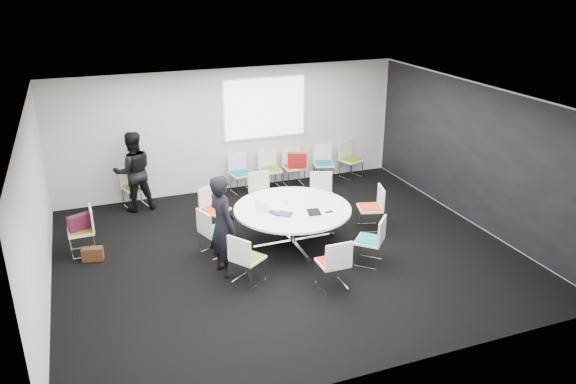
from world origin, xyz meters
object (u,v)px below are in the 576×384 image
object	(u,v)px
laptop	(277,212)
brown_bag	(93,254)
chair_back_e	(351,166)
chair_ring_f	(247,267)
chair_back_b	(270,177)
conference_table	(293,217)
person_back	(133,172)
chair_back_d	(323,170)
chair_ring_h	(370,249)
chair_person_back	(135,195)
cup	(285,202)
chair_back_c	(294,174)
chair_ring_d	(215,218)
maroon_bag	(79,222)
chair_spare_left	(83,239)
chair_ring_c	(262,202)
chair_ring_a	(370,216)
chair_ring_e	(215,240)
chair_ring_g	(333,272)
chair_ring_b	(321,202)
person_main	(222,226)
chair_back_a	(241,181)

from	to	relation	value
laptop	brown_bag	size ratio (longest dim) A/B	0.82
chair_back_e	laptop	size ratio (longest dim) A/B	2.98
chair_ring_f	chair_back_b	size ratio (longest dim) A/B	1.00
conference_table	person_back	world-z (taller)	person_back
chair_back_d	chair_ring_h	bearing A→B (deg)	92.03
chair_ring_f	chair_person_back	distance (m)	4.14
cup	chair_back_c	bearing A→B (deg)	65.60
chair_ring_d	maroon_bag	xyz separation A→B (m)	(-2.48, -0.09, 0.34)
maroon_bag	chair_ring_f	bearing A→B (deg)	-39.30
chair_back_c	chair_ring_h	bearing A→B (deg)	90.06
conference_table	chair_spare_left	world-z (taller)	chair_spare_left
chair_back_c	chair_ring_c	bearing A→B (deg)	50.16
cup	chair_ring_a	bearing A→B (deg)	-4.14
chair_back_d	chair_ring_e	bearing A→B (deg)	54.23
conference_table	chair_ring_h	world-z (taller)	chair_ring_h
chair_back_c	brown_bag	xyz separation A→B (m)	(-4.70, -2.24, -0.16)
chair_back_c	maroon_bag	world-z (taller)	chair_back_c
laptop	cup	world-z (taller)	cup
chair_ring_g	chair_back_c	world-z (taller)	same
conference_table	laptop	world-z (taller)	laptop
chair_ring_f	person_back	xyz separation A→B (m)	(-1.33, 3.76, 0.58)
chair_ring_a	cup	bearing A→B (deg)	101.73
chair_back_e	chair_person_back	bearing A→B (deg)	-18.74
person_back	chair_person_back	bearing A→B (deg)	-92.82
chair_ring_a	chair_ring_c	xyz separation A→B (m)	(-1.77, 1.46, 0.00)
person_back	cup	world-z (taller)	person_back
chair_back_d	chair_back_e	world-z (taller)	same
chair_ring_f	person_back	bearing A→B (deg)	164.72
chair_ring_b	chair_back_e	distance (m)	2.44
chair_ring_c	chair_ring_g	bearing A→B (deg)	93.27
chair_ring_d	chair_ring_f	size ratio (longest dim) A/B	1.00
chair_ring_c	laptop	size ratio (longest dim) A/B	2.98
chair_back_c	cup	xyz separation A→B (m)	(-1.23, -2.71, 0.50)
person_main	person_back	xyz separation A→B (m)	(-1.06, 3.31, -0.02)
brown_bag	chair_ring_d	bearing A→B (deg)	10.16
conference_table	person_back	xyz separation A→B (m)	(-2.53, 2.70, 0.33)
chair_ring_e	chair_back_c	size ratio (longest dim) A/B	1.00
chair_ring_a	chair_back_a	xyz separation A→B (m)	(-1.81, 2.83, 0.00)
chair_ring_a	chair_ring_b	xyz separation A→B (m)	(-0.62, 1.00, 0.00)
laptop	chair_ring_g	bearing A→B (deg)	169.67
chair_back_a	chair_ring_a	bearing A→B (deg)	113.55
chair_back_c	chair_back_d	distance (m)	0.76
chair_back_c	chair_person_back	bearing A→B (deg)	3.01
laptop	brown_bag	world-z (taller)	laptop
chair_ring_b	chair_back_c	size ratio (longest dim) A/B	1.00
chair_back_c	maroon_bag	distance (m)	5.22
chair_back_c	chair_back_e	world-z (taller)	same
chair_ring_a	person_back	distance (m)	5.00
chair_ring_d	chair_back_b	distance (m)	2.55
chair_back_c	chair_back_e	distance (m)	1.51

